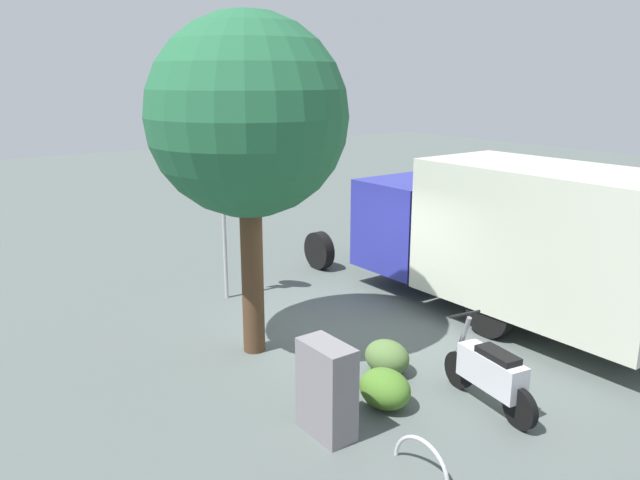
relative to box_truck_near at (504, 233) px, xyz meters
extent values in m
plane|color=#4A524F|center=(1.28, 3.04, -1.65)|extent=(60.00, 60.00, 0.00)
cylinder|color=black|center=(-0.50, -0.96, -1.20)|extent=(0.91, 0.27, 0.90)
cylinder|color=black|center=(-0.55, 0.94, -1.20)|extent=(0.91, 0.27, 0.90)
cylinder|color=black|center=(4.56, -0.83, -1.20)|extent=(0.91, 0.27, 0.90)
cylinder|color=black|center=(4.51, 1.07, -1.20)|extent=(0.91, 0.27, 0.90)
cube|color=beige|center=(-0.92, -0.02, 0.08)|extent=(4.61, 2.32, 2.55)
cube|color=navy|center=(2.35, 0.06, -0.25)|extent=(1.85, 2.15, 1.90)
cube|color=black|center=(2.35, 0.06, 0.35)|extent=(1.87, 1.99, 0.60)
cylinder|color=black|center=(-1.53, 2.80, -1.37)|extent=(0.57, 0.18, 0.56)
cylinder|color=black|center=(-2.76, 2.99, -1.37)|extent=(0.57, 0.18, 0.56)
cube|color=silver|center=(-2.19, 2.90, -1.09)|extent=(1.14, 0.48, 0.48)
cube|color=black|center=(-2.29, 2.92, -0.82)|extent=(0.68, 0.37, 0.12)
cylinder|color=slate|center=(-1.58, 2.81, -0.82)|extent=(0.29, 0.11, 0.69)
cylinder|color=black|center=(-1.58, 2.81, -0.47)|extent=(0.12, 0.55, 0.04)
cylinder|color=#9E9EA3|center=(3.96, 3.84, -0.05)|extent=(0.08, 0.08, 3.20)
cylinder|color=red|center=(3.96, 3.86, 1.36)|extent=(0.71, 0.32, 0.76)
cube|color=yellow|center=(3.96, 3.86, 0.72)|extent=(0.33, 0.33, 0.44)
cylinder|color=#47301E|center=(1.37, 4.64, -0.24)|extent=(0.36, 0.36, 2.81)
sphere|color=#205937|center=(1.37, 4.64, 2.26)|extent=(3.15, 3.15, 3.15)
cube|color=slate|center=(-1.39, 5.14, -1.02)|extent=(0.81, 0.43, 1.26)
torus|color=#B7B7BC|center=(-2.68, 4.70, -1.65)|extent=(0.85, 0.11, 0.85)
ellipsoid|color=#416C23|center=(-1.32, 4.07, -1.37)|extent=(0.80, 0.65, 0.55)
ellipsoid|color=#486332|center=(-0.56, 3.36, -1.38)|extent=(0.77, 0.63, 0.52)
camera|label=1|loc=(-7.19, 9.37, 2.86)|focal=34.88mm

